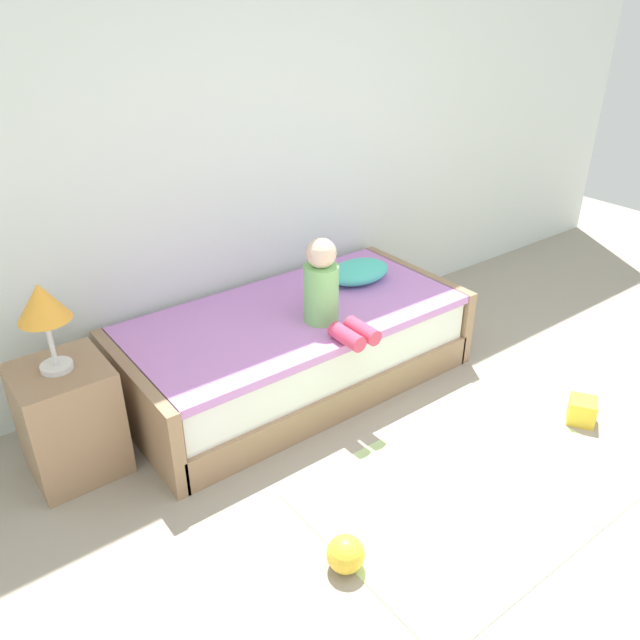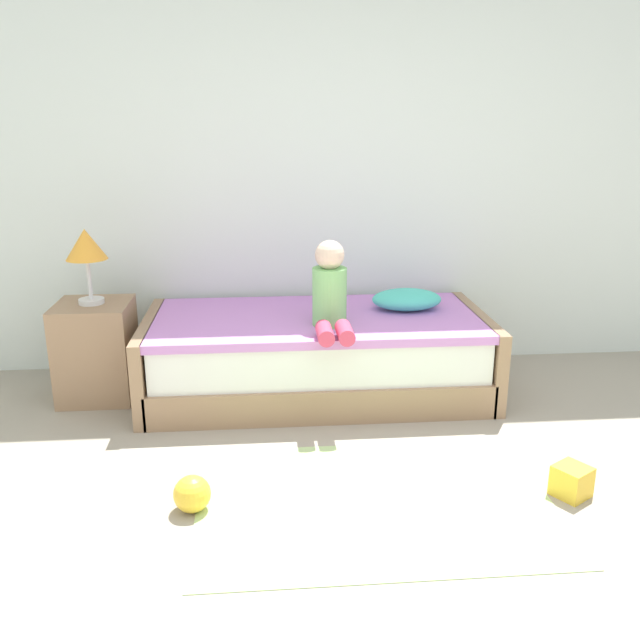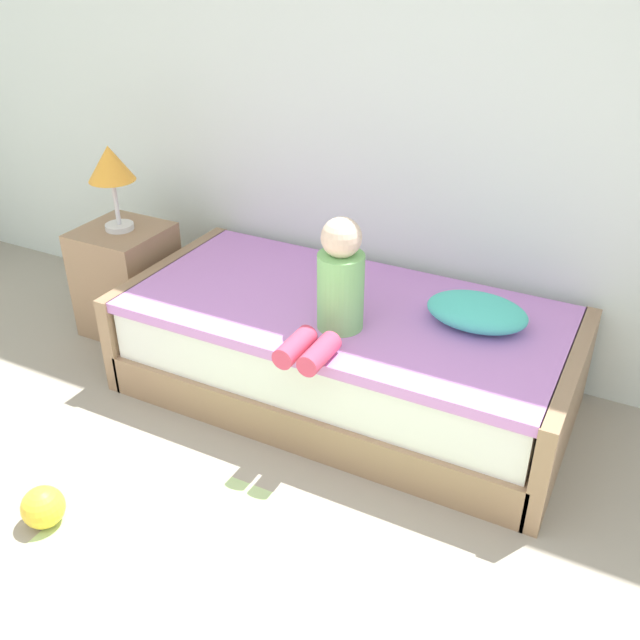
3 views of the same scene
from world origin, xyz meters
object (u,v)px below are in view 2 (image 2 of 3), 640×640
Objects in this scene: table_lamp at (86,248)px; bed at (317,355)px; toy_ball at (192,494)px; pillow at (407,299)px; toy_block at (572,481)px; nightstand at (97,351)px; child_figure at (330,293)px.

bed is at bearing -1.84° from table_lamp.
table_lamp is 1.73m from toy_ball.
toy_ball is at bearing -131.58° from pillow.
table_lamp is 2.90m from toy_block.
bed is 4.69× the size of table_lamp.
table_lamp is at bearing 150.61° from toy_block.
nightstand is at bearing -90.00° from table_lamp.
child_figure is (1.41, -0.27, 0.40)m from nightstand.
nightstand is at bearing 117.46° from toy_ball.
pillow is at bearing 48.42° from toy_ball.
bed is 1.70m from toy_block.
toy_ball is (0.69, -1.34, -0.22)m from nightstand.
table_lamp is (-1.35, 0.04, 0.69)m from bed.
bed is 4.14× the size of child_figure.
toy_ball is 1.72m from toy_block.
bed is 14.49× the size of toy_block.
table_lamp reaches higher than bed.
toy_ball reaches higher than toy_block.
bed reaches higher than toy_block.
table_lamp is 1.02× the size of pillow.
toy_block is (1.00, -1.09, -0.63)m from child_figure.
child_figure is 1.43m from toy_ball.
child_figure is 1.61m from toy_block.
pillow is (0.52, 0.33, -0.14)m from child_figure.
pillow is 3.02× the size of toy_block.
child_figure is (1.41, -0.27, -0.23)m from table_lamp.
child_figure is at bearing -10.90° from table_lamp.
nightstand is 0.64m from table_lamp.
bed is 0.52m from child_figure.
child_figure is at bearing -10.90° from nightstand.
toy_ball is (0.69, -1.34, -0.85)m from table_lamp.
pillow reaches higher than bed.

